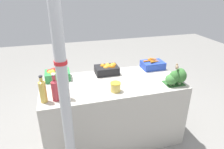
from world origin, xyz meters
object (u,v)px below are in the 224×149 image
Objects in this scene: support_pole at (62,71)px; pickle_jar at (116,87)px; broccoli_pile at (177,77)px; juice_bottle_amber at (66,89)px; orange_crate at (108,69)px; carrot_crate at (153,64)px; juice_bottle_ruby at (55,89)px; juice_bottle_golden at (43,91)px; sparrow_bird at (177,67)px; apple_crate at (57,74)px.

pickle_jar is (0.56, 0.34, -0.40)m from support_pole.
juice_bottle_amber reaches higher than broccoli_pile.
orange_crate is 1.00× the size of carrot_crate.
carrot_crate is 0.54m from broccoli_pile.
juice_bottle_ruby is (-0.08, 0.32, -0.32)m from support_pole.
juice_bottle_ruby reaches higher than broccoli_pile.
support_pole reaches higher than carrot_crate.
support_pole reaches higher than juice_bottle_amber.
juice_bottle_ruby is at bearing -178.40° from pickle_jar.
pickle_jar is at bearing -94.52° from orange_crate.
juice_bottle_golden is at bearing 180.00° from juice_bottle_ruby.
orange_crate is at bearing 37.04° from juice_bottle_ruby.
broccoli_pile is at bearing -0.88° from juice_bottle_golden.
sparrow_bird is at bearing -0.22° from juice_bottle_ruby.
pickle_jar is (-0.04, -0.49, -0.01)m from orange_crate.
sparrow_bird is (1.36, -0.01, 0.10)m from juice_bottle_ruby.
apple_crate is at bearing 179.93° from carrot_crate.
apple_crate is at bearing 99.54° from sparrow_bird.
juice_bottle_golden is at bearing 120.46° from sparrow_bird.
broccoli_pile is at bearing -1.03° from juice_bottle_amber.
broccoli_pile is (0.05, -0.53, 0.04)m from carrot_crate.
juice_bottle_amber is (-1.22, -0.51, 0.05)m from carrot_crate.
juice_bottle_golden is (-0.20, 0.32, -0.32)m from support_pole.
apple_crate is 1.00× the size of orange_crate.
support_pole is 8.52× the size of juice_bottle_ruby.
broccoli_pile is 0.89× the size of juice_bottle_ruby.
pickle_jar is at bearing -38.97° from apple_crate.
support_pole reaches higher than apple_crate.
carrot_crate is at bearing 35.49° from pickle_jar.
broccoli_pile is at bearing -0.96° from juice_bottle_ruby.
support_pole is at bearing -93.74° from juice_bottle_amber.
broccoli_pile is (1.35, -0.53, 0.04)m from apple_crate.
carrot_crate is at bearing 22.61° from juice_bottle_amber.
juice_bottle_ruby is (-1.37, 0.02, 0.02)m from broccoli_pile.
juice_bottle_golden is 0.22m from juice_bottle_amber.
juice_bottle_golden is at bearing -105.95° from apple_crate.
carrot_crate is 1.53m from juice_bottle_golden.
orange_crate is at bearing 142.57° from broccoli_pile.
juice_bottle_golden is 0.12m from juice_bottle_ruby.
support_pole is 0.92m from apple_crate.
orange_crate is at bearing 32.69° from juice_bottle_golden.
juice_bottle_amber is 2.14× the size of sparrow_bird.
pickle_jar is at bearing 1.35° from juice_bottle_golden.
carrot_crate is (0.65, -0.00, -0.01)m from orange_crate.
juice_bottle_golden is (-0.15, -0.51, 0.06)m from apple_crate.
carrot_crate is at bearing -0.07° from apple_crate.
juice_bottle_ruby is at bearing -158.99° from carrot_crate.
sparrow_bird is (1.28, 0.32, -0.22)m from support_pole.
support_pole is 20.72× the size of sparrow_bird.
support_pole is at bearing -58.19° from juice_bottle_golden.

